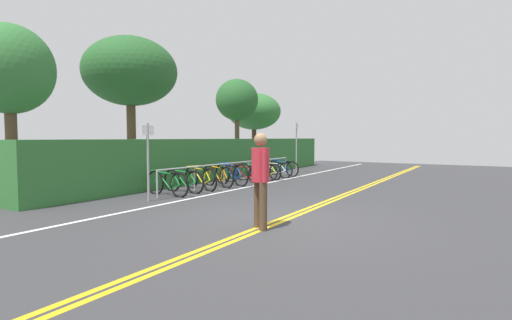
{
  "coord_description": "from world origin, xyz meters",
  "views": [
    {
      "loc": [
        -6.69,
        -3.48,
        1.63
      ],
      "look_at": [
        3.15,
        2.52,
        0.96
      ],
      "focal_mm": 26.92,
      "sensor_mm": 36.0,
      "label": 1
    }
  ],
  "objects_px": {
    "pedestrian": "(260,174)",
    "tree_mid": "(130,72)",
    "bicycle_6": "(256,172)",
    "bicycle_9": "(283,168)",
    "bicycle_5": "(243,174)",
    "tree_extra": "(254,112)",
    "bicycle_0": "(167,183)",
    "bicycle_4": "(231,174)",
    "bike_rack": "(237,167)",
    "bicycle_7": "(266,171)",
    "sign_post_near": "(148,154)",
    "bicycle_2": "(200,178)",
    "tree_near_left": "(9,70)",
    "bicycle_3": "(218,176)",
    "sign_post_far": "(296,143)",
    "bicycle_8": "(274,170)",
    "bicycle_1": "(183,181)",
    "tree_far_right": "(237,101)"
  },
  "relations": [
    {
      "from": "bicycle_0",
      "to": "sign_post_near",
      "type": "bearing_deg",
      "value": -163.3
    },
    {
      "from": "tree_near_left",
      "to": "tree_extra",
      "type": "height_order",
      "value": "tree_near_left"
    },
    {
      "from": "tree_extra",
      "to": "bicycle_7",
      "type": "bearing_deg",
      "value": -144.08
    },
    {
      "from": "bicycle_5",
      "to": "bicycle_0",
      "type": "bearing_deg",
      "value": 178.89
    },
    {
      "from": "bicycle_6",
      "to": "bicycle_9",
      "type": "relative_size",
      "value": 0.97
    },
    {
      "from": "bicycle_6",
      "to": "tree_near_left",
      "type": "relative_size",
      "value": 0.36
    },
    {
      "from": "bicycle_2",
      "to": "bicycle_5",
      "type": "height_order",
      "value": "bicycle_2"
    },
    {
      "from": "bicycle_1",
      "to": "sign_post_far",
      "type": "relative_size",
      "value": 0.71
    },
    {
      "from": "tree_far_right",
      "to": "tree_extra",
      "type": "relative_size",
      "value": 1.07
    },
    {
      "from": "bike_rack",
      "to": "bicycle_7",
      "type": "bearing_deg",
      "value": -3.61
    },
    {
      "from": "bicycle_5",
      "to": "tree_extra",
      "type": "bearing_deg",
      "value": 28.76
    },
    {
      "from": "bicycle_1",
      "to": "bicycle_3",
      "type": "height_order",
      "value": "bicycle_3"
    },
    {
      "from": "bicycle_3",
      "to": "tree_extra",
      "type": "height_order",
      "value": "tree_extra"
    },
    {
      "from": "bicycle_2",
      "to": "tree_near_left",
      "type": "bearing_deg",
      "value": 147.19
    },
    {
      "from": "bicycle_7",
      "to": "bicycle_6",
      "type": "bearing_deg",
      "value": 177.54
    },
    {
      "from": "bicycle_0",
      "to": "tree_far_right",
      "type": "bearing_deg",
      "value": 19.48
    },
    {
      "from": "sign_post_far",
      "to": "tree_mid",
      "type": "height_order",
      "value": "tree_mid"
    },
    {
      "from": "bicycle_5",
      "to": "sign_post_near",
      "type": "distance_m",
      "value": 4.85
    },
    {
      "from": "bicycle_9",
      "to": "tree_mid",
      "type": "xyz_separation_m",
      "value": [
        -5.27,
        3.32,
        3.6
      ]
    },
    {
      "from": "bicycle_9",
      "to": "tree_mid",
      "type": "bearing_deg",
      "value": 147.78
    },
    {
      "from": "bicycle_1",
      "to": "tree_extra",
      "type": "xyz_separation_m",
      "value": [
        9.76,
        3.55,
        2.74
      ]
    },
    {
      "from": "bicycle_2",
      "to": "tree_extra",
      "type": "distance_m",
      "value": 10.09
    },
    {
      "from": "bicycle_0",
      "to": "bicycle_4",
      "type": "bearing_deg",
      "value": -2.82
    },
    {
      "from": "bike_rack",
      "to": "bicycle_6",
      "type": "height_order",
      "value": "bike_rack"
    },
    {
      "from": "bicycle_3",
      "to": "pedestrian",
      "type": "xyz_separation_m",
      "value": [
        -4.36,
        -4.25,
        0.64
      ]
    },
    {
      "from": "bike_rack",
      "to": "tree_mid",
      "type": "relative_size",
      "value": 1.5
    },
    {
      "from": "sign_post_near",
      "to": "bicycle_7",
      "type": "bearing_deg",
      "value": 0.94
    },
    {
      "from": "bike_rack",
      "to": "bicycle_0",
      "type": "xyz_separation_m",
      "value": [
        -3.39,
        0.07,
        -0.24
      ]
    },
    {
      "from": "tree_near_left",
      "to": "sign_post_far",
      "type": "bearing_deg",
      "value": -14.11
    },
    {
      "from": "pedestrian",
      "to": "tree_mid",
      "type": "xyz_separation_m",
      "value": [
        3.49,
        7.4,
        2.94
      ]
    },
    {
      "from": "bicycle_1",
      "to": "bicycle_3",
      "type": "bearing_deg",
      "value": -2.17
    },
    {
      "from": "bicycle_8",
      "to": "bicycle_6",
      "type": "bearing_deg",
      "value": 179.98
    },
    {
      "from": "bicycle_2",
      "to": "sign_post_far",
      "type": "bearing_deg",
      "value": -0.57
    },
    {
      "from": "bicycle_9",
      "to": "bicycle_6",
      "type": "bearing_deg",
      "value": 179.11
    },
    {
      "from": "bicycle_5",
      "to": "bicycle_7",
      "type": "height_order",
      "value": "same"
    },
    {
      "from": "sign_post_far",
      "to": "tree_mid",
      "type": "bearing_deg",
      "value": 155.02
    },
    {
      "from": "sign_post_far",
      "to": "bicycle_5",
      "type": "bearing_deg",
      "value": -179.84
    },
    {
      "from": "bicycle_8",
      "to": "bicycle_7",
      "type": "bearing_deg",
      "value": -177.56
    },
    {
      "from": "bicycle_0",
      "to": "bicycle_3",
      "type": "distance_m",
      "value": 2.34
    },
    {
      "from": "bicycle_3",
      "to": "bicycle_5",
      "type": "height_order",
      "value": "bicycle_3"
    },
    {
      "from": "bicycle_2",
      "to": "bicycle_8",
      "type": "relative_size",
      "value": 0.98
    },
    {
      "from": "bicycle_0",
      "to": "bicycle_4",
      "type": "relative_size",
      "value": 1.02
    },
    {
      "from": "bike_rack",
      "to": "bicycle_1",
      "type": "bearing_deg",
      "value": 177.56
    },
    {
      "from": "bicycle_6",
      "to": "sign_post_far",
      "type": "xyz_separation_m",
      "value": [
        3.75,
        0.09,
        1.07
      ]
    },
    {
      "from": "bicycle_5",
      "to": "bike_rack",
      "type": "bearing_deg",
      "value": 179.05
    },
    {
      "from": "bicycle_1",
      "to": "bicycle_7",
      "type": "relative_size",
      "value": 1.02
    },
    {
      "from": "bicycle_6",
      "to": "bike_rack",
      "type": "bearing_deg",
      "value": 175.7
    },
    {
      "from": "bicycle_7",
      "to": "tree_near_left",
      "type": "distance_m",
      "value": 9.04
    },
    {
      "from": "bicycle_5",
      "to": "pedestrian",
      "type": "distance_m",
      "value": 7.21
    },
    {
      "from": "bicycle_3",
      "to": "sign_post_near",
      "type": "relative_size",
      "value": 0.83
    }
  ]
}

